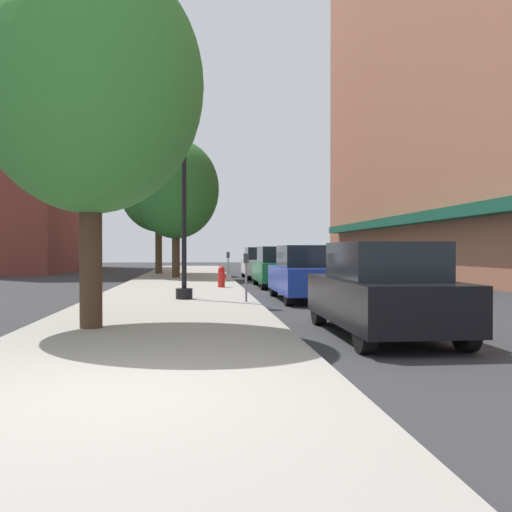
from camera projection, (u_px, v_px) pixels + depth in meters
name	position (u px, v px, depth m)	size (l,w,h in m)	color
ground_plane	(275.00, 286.00, 23.87)	(90.00, 90.00, 0.00)	#2D2D30
sidewalk_slab	(181.00, 283.00, 24.46)	(4.80, 50.00, 0.12)	gray
building_far_background	(38.00, 144.00, 41.18)	(6.80, 18.00, 18.68)	brown
lamppost	(184.00, 191.00, 16.06)	(0.48, 0.48, 5.90)	black
fire_hydrant	(221.00, 277.00, 21.12)	(0.33, 0.26, 0.79)	red
parking_meter_near	(246.00, 271.00, 15.19)	(0.14, 0.09, 1.31)	slate
parking_meter_far	(228.00, 263.00, 24.98)	(0.14, 0.09, 1.31)	slate
tree_near	(159.00, 187.00, 33.48)	(4.68, 4.68, 7.86)	#4C3823
tree_mid	(176.00, 189.00, 28.58)	(4.39, 4.39, 7.03)	#422D1E
tree_far	(90.00, 84.00, 10.12)	(4.08, 4.08, 6.75)	#422D1E
car_black	(382.00, 291.00, 9.89)	(1.80, 4.30, 1.66)	black
car_blue	(307.00, 274.00, 16.91)	(1.80, 4.30, 1.66)	black
car_green	(278.00, 267.00, 22.98)	(1.80, 4.30, 1.66)	black
car_white	(261.00, 263.00, 29.57)	(1.80, 4.30, 1.66)	black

